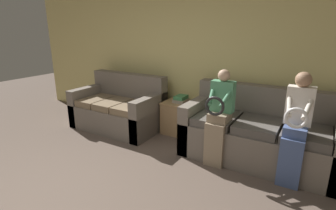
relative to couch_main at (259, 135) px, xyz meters
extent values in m
cube|color=#DBCC7F|center=(-1.43, 0.54, 0.93)|extent=(7.03, 0.06, 2.55)
cube|color=#70665B|center=(0.00, -0.04, -0.11)|extent=(1.99, 0.90, 0.47)
cube|color=#70665B|center=(0.00, 0.31, 0.37)|extent=(1.99, 0.20, 0.49)
cube|color=#70665B|center=(-0.91, -0.04, 0.01)|extent=(0.16, 0.90, 0.71)
cube|color=#514C47|center=(-0.56, -0.14, 0.18)|extent=(0.52, 0.66, 0.11)
cube|color=#514C47|center=(0.00, -0.14, 0.18)|extent=(0.52, 0.66, 0.11)
cube|color=#514C47|center=(0.56, -0.14, 0.18)|extent=(0.52, 0.66, 0.11)
cube|color=#70665B|center=(-2.41, -0.11, -0.14)|extent=(1.54, 0.89, 0.41)
cube|color=#70665B|center=(-2.41, 0.23, 0.33)|extent=(1.54, 0.20, 0.52)
cube|color=#70665B|center=(-3.10, -0.11, -0.01)|extent=(0.16, 0.89, 0.67)
cube|color=#70665B|center=(-1.72, -0.11, -0.01)|extent=(0.16, 0.89, 0.67)
cube|color=#7A664C|center=(-2.82, -0.21, 0.12)|extent=(0.38, 0.65, 0.11)
cube|color=#7A664C|center=(-2.41, -0.21, 0.12)|extent=(0.38, 0.65, 0.11)
cube|color=#7A664C|center=(-2.00, -0.21, 0.12)|extent=(0.38, 0.65, 0.11)
cube|color=gray|center=(-0.45, -0.49, -0.06)|extent=(0.25, 0.10, 0.58)
cube|color=gray|center=(-0.45, -0.35, 0.29)|extent=(0.25, 0.28, 0.11)
cube|color=#4C8E66|center=(-0.45, -0.28, 0.54)|extent=(0.29, 0.14, 0.40)
sphere|color=tan|center=(-0.45, -0.28, 0.81)|extent=(0.15, 0.15, 0.15)
torus|color=black|center=(-0.45, -0.55, 0.48)|extent=(0.25, 0.04, 0.25)
cylinder|color=#4C8E66|center=(-0.54, -0.42, 0.57)|extent=(0.10, 0.31, 0.22)
cylinder|color=#4C8E66|center=(-0.35, -0.42, 0.57)|extent=(0.10, 0.31, 0.22)
cube|color=#475B8E|center=(0.45, -0.49, -0.06)|extent=(0.24, 0.10, 0.58)
cube|color=#475B8E|center=(0.45, -0.35, 0.29)|extent=(0.24, 0.28, 0.11)
cube|color=silver|center=(0.45, -0.28, 0.56)|extent=(0.28, 0.14, 0.43)
sphere|color=#A37A5B|center=(0.45, -0.28, 0.85)|extent=(0.17, 0.17, 0.17)
torus|color=white|center=(0.45, -0.55, 0.49)|extent=(0.23, 0.04, 0.23)
cylinder|color=silver|center=(0.35, -0.42, 0.59)|extent=(0.10, 0.31, 0.24)
cylinder|color=silver|center=(0.54, -0.42, 0.59)|extent=(0.10, 0.31, 0.24)
cube|color=#9E7A51|center=(-1.34, 0.25, -0.07)|extent=(0.54, 0.45, 0.54)
cube|color=tan|center=(-1.34, 0.25, 0.19)|extent=(0.56, 0.47, 0.02)
cube|color=gray|center=(-1.35, 0.26, 0.22)|extent=(0.20, 0.23, 0.06)
cube|color=#3D8451|center=(-1.34, 0.26, 0.28)|extent=(0.16, 0.23, 0.06)
camera|label=1|loc=(0.62, -3.42, 1.41)|focal=28.00mm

